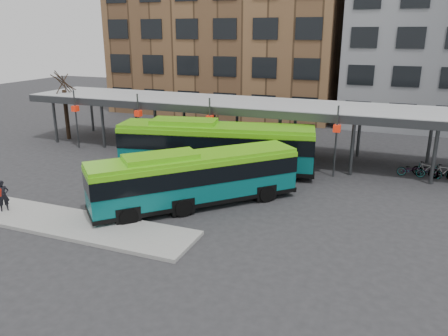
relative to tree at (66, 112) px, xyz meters
The scene contains 9 objects.
ground 21.77m from the tree, 33.69° to the right, with size 120.00×120.00×0.00m, color #28282B.
boarding_island 19.67m from the tree, 50.19° to the right, with size 14.00×3.00×0.18m, color gray.
canopy 18.03m from the tree, ahead, with size 40.00×6.53×4.80m.
tree is the anchor object (origin of this frame).
building_brick 23.18m from the tree, 68.20° to the left, with size 26.00×14.00×22.00m, color brown.
bus_front 20.37m from the tree, 30.46° to the right, with size 9.83×10.06×3.20m.
bus_rear 16.79m from the tree, 14.76° to the right, with size 13.48×5.35×3.63m.
pedestrian 17.42m from the tree, 60.41° to the right, with size 0.70×0.73×1.68m.
bike_rack 30.42m from the tree, ahead, with size 4.77×1.41×1.02m.
Camera 1 is at (9.39, -18.85, 9.29)m, focal length 35.00 mm.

